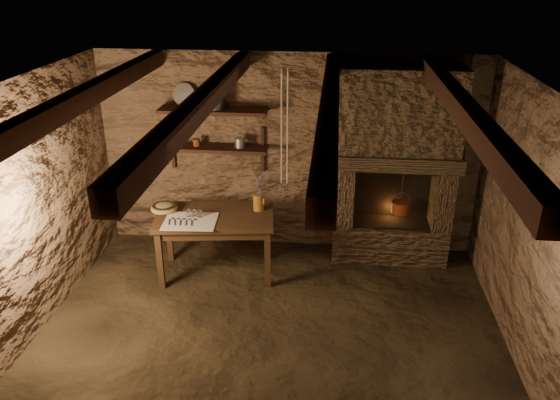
# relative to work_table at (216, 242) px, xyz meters

# --- Properties ---
(floor) EXTENTS (4.50, 4.50, 0.00)m
(floor) POSITION_rel_work_table_xyz_m (0.74, -1.20, -0.40)
(floor) COLOR black
(floor) RESTS_ON ground
(back_wall) EXTENTS (4.50, 0.04, 2.40)m
(back_wall) POSITION_rel_work_table_xyz_m (0.74, 0.80, 0.80)
(back_wall) COLOR #4F3625
(back_wall) RESTS_ON floor
(left_wall) EXTENTS (0.04, 4.00, 2.40)m
(left_wall) POSITION_rel_work_table_xyz_m (-1.51, -1.20, 0.80)
(left_wall) COLOR #4F3625
(left_wall) RESTS_ON floor
(right_wall) EXTENTS (0.04, 4.00, 2.40)m
(right_wall) POSITION_rel_work_table_xyz_m (2.99, -1.20, 0.80)
(right_wall) COLOR #4F3625
(right_wall) RESTS_ON floor
(ceiling) EXTENTS (4.50, 4.00, 0.04)m
(ceiling) POSITION_rel_work_table_xyz_m (0.74, -1.20, 2.00)
(ceiling) COLOR black
(ceiling) RESTS_ON back_wall
(beam_far_left) EXTENTS (0.14, 3.95, 0.16)m
(beam_far_left) POSITION_rel_work_table_xyz_m (-0.76, -1.20, 1.91)
(beam_far_left) COLOR black
(beam_far_left) RESTS_ON ceiling
(beam_mid_left) EXTENTS (0.14, 3.95, 0.16)m
(beam_mid_left) POSITION_rel_work_table_xyz_m (0.24, -1.20, 1.91)
(beam_mid_left) COLOR black
(beam_mid_left) RESTS_ON ceiling
(beam_mid_right) EXTENTS (0.14, 3.95, 0.16)m
(beam_mid_right) POSITION_rel_work_table_xyz_m (1.24, -1.20, 1.91)
(beam_mid_right) COLOR black
(beam_mid_right) RESTS_ON ceiling
(beam_far_right) EXTENTS (0.14, 3.95, 0.16)m
(beam_far_right) POSITION_rel_work_table_xyz_m (2.24, -1.20, 1.91)
(beam_far_right) COLOR black
(beam_far_right) RESTS_ON ceiling
(shelf_lower) EXTENTS (1.25, 0.30, 0.04)m
(shelf_lower) POSITION_rel_work_table_xyz_m (-0.11, 0.64, 0.90)
(shelf_lower) COLOR black
(shelf_lower) RESTS_ON back_wall
(shelf_upper) EXTENTS (1.25, 0.30, 0.04)m
(shelf_upper) POSITION_rel_work_table_xyz_m (-0.11, 0.64, 1.35)
(shelf_upper) COLOR black
(shelf_upper) RESTS_ON back_wall
(hearth) EXTENTS (1.43, 0.51, 2.30)m
(hearth) POSITION_rel_work_table_xyz_m (1.99, 0.57, 0.83)
(hearth) COLOR #382A1C
(hearth) RESTS_ON floor
(work_table) EXTENTS (1.38, 0.90, 0.74)m
(work_table) POSITION_rel_work_table_xyz_m (0.00, 0.00, 0.00)
(work_table) COLOR #352112
(work_table) RESTS_ON floor
(linen_cloth) EXTENTS (0.59, 0.49, 0.01)m
(linen_cloth) POSITION_rel_work_table_xyz_m (-0.22, -0.20, 0.35)
(linen_cloth) COLOR white
(linen_cloth) RESTS_ON work_table
(pewter_cutlery_row) EXTENTS (0.48, 0.21, 0.01)m
(pewter_cutlery_row) POSITION_rel_work_table_xyz_m (-0.22, -0.22, 0.36)
(pewter_cutlery_row) COLOR gray
(pewter_cutlery_row) RESTS_ON linen_cloth
(drinking_glasses) EXTENTS (0.18, 0.05, 0.07)m
(drinking_glasses) POSITION_rel_work_table_xyz_m (-0.20, -0.09, 0.39)
(drinking_glasses) COLOR silver
(drinking_glasses) RESTS_ON linen_cloth
(stoneware_jug) EXTENTS (0.14, 0.14, 0.43)m
(stoneware_jug) POSITION_rel_work_table_xyz_m (0.47, 0.18, 0.53)
(stoneware_jug) COLOR #975B1D
(stoneware_jug) RESTS_ON work_table
(wooden_bowl) EXTENTS (0.34, 0.34, 0.11)m
(wooden_bowl) POSITION_rel_work_table_xyz_m (-0.58, 0.03, 0.38)
(wooden_bowl) COLOR olive
(wooden_bowl) RESTS_ON work_table
(iron_stockpot) EXTENTS (0.29, 0.29, 0.17)m
(iron_stockpot) POSITION_rel_work_table_xyz_m (-0.07, 0.64, 1.46)
(iron_stockpot) COLOR #2F2D2A
(iron_stockpot) RESTS_ON shelf_upper
(tin_pan) EXTENTS (0.28, 0.16, 0.26)m
(tin_pan) POSITION_rel_work_table_xyz_m (-0.46, 0.74, 1.50)
(tin_pan) COLOR #A9A9A4
(tin_pan) RESTS_ON shelf_upper
(small_kettle) EXTENTS (0.20, 0.17, 0.17)m
(small_kettle) POSITION_rel_work_table_xyz_m (0.19, 0.64, 0.98)
(small_kettle) COLOR #A9A9A4
(small_kettle) RESTS_ON shelf_lower
(rusty_tin) EXTENTS (0.10, 0.10, 0.08)m
(rusty_tin) POSITION_rel_work_table_xyz_m (-0.32, 0.64, 0.96)
(rusty_tin) COLOR #5A2712
(rusty_tin) RESTS_ON shelf_lower
(red_pot) EXTENTS (0.22, 0.20, 0.54)m
(red_pot) POSITION_rel_work_table_xyz_m (2.09, 0.52, 0.30)
(red_pot) COLOR maroon
(red_pot) RESTS_ON hearth
(hanging_ropes) EXTENTS (0.08, 0.08, 1.20)m
(hanging_ropes) POSITION_rel_work_table_xyz_m (0.79, -0.15, 1.40)
(hanging_ropes) COLOR #D1B493
(hanging_ropes) RESTS_ON ceiling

